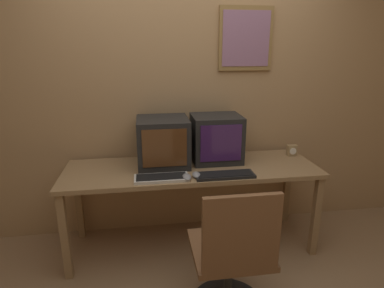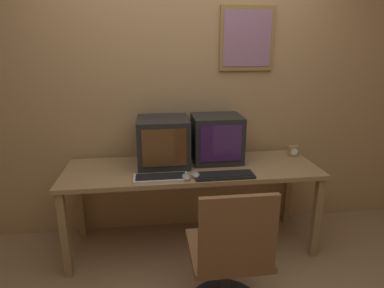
{
  "view_description": "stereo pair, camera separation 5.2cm",
  "coord_description": "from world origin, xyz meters",
  "px_view_note": "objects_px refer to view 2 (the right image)",
  "views": [
    {
      "loc": [
        -0.37,
        -1.51,
        1.7
      ],
      "look_at": [
        0.0,
        0.96,
        0.94
      ],
      "focal_mm": 30.0,
      "sensor_mm": 36.0,
      "label": 1
    },
    {
      "loc": [
        -0.32,
        -1.52,
        1.7
      ],
      "look_at": [
        0.0,
        0.96,
        0.94
      ],
      "focal_mm": 30.0,
      "sensor_mm": 36.0,
      "label": 2
    }
  ],
  "objects_px": {
    "desk_clock": "(293,151)",
    "keyboard_main": "(161,178)",
    "monitor_right": "(217,138)",
    "office_chair": "(229,264)",
    "mouse_far_corner": "(186,177)",
    "mouse_near_keyboard": "(196,175)",
    "keyboard_side": "(224,175)",
    "monitor_left": "(163,142)"
  },
  "relations": [
    {
      "from": "monitor_right",
      "to": "monitor_left",
      "type": "bearing_deg",
      "value": -176.35
    },
    {
      "from": "monitor_right",
      "to": "mouse_near_keyboard",
      "type": "bearing_deg",
      "value": -123.26
    },
    {
      "from": "office_chair",
      "to": "mouse_far_corner",
      "type": "bearing_deg",
      "value": 110.04
    },
    {
      "from": "monitor_left",
      "to": "keyboard_side",
      "type": "distance_m",
      "value": 0.6
    },
    {
      "from": "monitor_left",
      "to": "keyboard_main",
      "type": "distance_m",
      "value": 0.38
    },
    {
      "from": "keyboard_side",
      "to": "desk_clock",
      "type": "bearing_deg",
      "value": 28.24
    },
    {
      "from": "keyboard_main",
      "to": "office_chair",
      "type": "xyz_separation_m",
      "value": [
        0.39,
        -0.6,
        -0.35
      ]
    },
    {
      "from": "monitor_right",
      "to": "office_chair",
      "type": "bearing_deg",
      "value": -96.2
    },
    {
      "from": "monitor_right",
      "to": "keyboard_side",
      "type": "relative_size",
      "value": 0.91
    },
    {
      "from": "monitor_left",
      "to": "monitor_right",
      "type": "relative_size",
      "value": 1.01
    },
    {
      "from": "keyboard_main",
      "to": "mouse_far_corner",
      "type": "relative_size",
      "value": 3.48
    },
    {
      "from": "keyboard_main",
      "to": "mouse_far_corner",
      "type": "xyz_separation_m",
      "value": [
        0.19,
        -0.03,
        0.01
      ]
    },
    {
      "from": "monitor_left",
      "to": "office_chair",
      "type": "relative_size",
      "value": 0.45
    },
    {
      "from": "monitor_right",
      "to": "desk_clock",
      "type": "bearing_deg",
      "value": 1.48
    },
    {
      "from": "monitor_right",
      "to": "office_chair",
      "type": "distance_m",
      "value": 1.1
    },
    {
      "from": "office_chair",
      "to": "monitor_left",
      "type": "bearing_deg",
      "value": 111.13
    },
    {
      "from": "monitor_right",
      "to": "mouse_far_corner",
      "type": "relative_size",
      "value": 3.54
    },
    {
      "from": "office_chair",
      "to": "mouse_near_keyboard",
      "type": "bearing_deg",
      "value": 102.04
    },
    {
      "from": "mouse_near_keyboard",
      "to": "mouse_far_corner",
      "type": "height_order",
      "value": "mouse_far_corner"
    },
    {
      "from": "keyboard_side",
      "to": "mouse_far_corner",
      "type": "xyz_separation_m",
      "value": [
        -0.3,
        -0.02,
        0.01
      ]
    },
    {
      "from": "keyboard_side",
      "to": "desk_clock",
      "type": "height_order",
      "value": "desk_clock"
    },
    {
      "from": "monitor_right",
      "to": "keyboard_main",
      "type": "bearing_deg",
      "value": -144.42
    },
    {
      "from": "keyboard_main",
      "to": "keyboard_side",
      "type": "bearing_deg",
      "value": -1.94
    },
    {
      "from": "mouse_near_keyboard",
      "to": "mouse_far_corner",
      "type": "relative_size",
      "value": 0.95
    },
    {
      "from": "monitor_left",
      "to": "mouse_near_keyboard",
      "type": "bearing_deg",
      "value": -54.71
    },
    {
      "from": "keyboard_main",
      "to": "keyboard_side",
      "type": "relative_size",
      "value": 0.89
    },
    {
      "from": "monitor_left",
      "to": "monitor_right",
      "type": "height_order",
      "value": "monitor_right"
    },
    {
      "from": "desk_clock",
      "to": "monitor_right",
      "type": "bearing_deg",
      "value": -178.52
    },
    {
      "from": "keyboard_side",
      "to": "monitor_right",
      "type": "bearing_deg",
      "value": 87.99
    },
    {
      "from": "desk_clock",
      "to": "keyboard_main",
      "type": "bearing_deg",
      "value": -162.83
    },
    {
      "from": "monitor_left",
      "to": "mouse_far_corner",
      "type": "bearing_deg",
      "value": -67.19
    },
    {
      "from": "monitor_left",
      "to": "mouse_far_corner",
      "type": "xyz_separation_m",
      "value": [
        0.15,
        -0.36,
        -0.18
      ]
    },
    {
      "from": "mouse_far_corner",
      "to": "monitor_right",
      "type": "bearing_deg",
      "value": 51.32
    },
    {
      "from": "monitor_left",
      "to": "keyboard_main",
      "type": "height_order",
      "value": "monitor_left"
    },
    {
      "from": "office_chair",
      "to": "keyboard_side",
      "type": "bearing_deg",
      "value": 81.15
    },
    {
      "from": "mouse_far_corner",
      "to": "office_chair",
      "type": "bearing_deg",
      "value": -69.96
    },
    {
      "from": "monitor_right",
      "to": "keyboard_side",
      "type": "height_order",
      "value": "monitor_right"
    },
    {
      "from": "keyboard_side",
      "to": "monitor_left",
      "type": "bearing_deg",
      "value": 142.57
    },
    {
      "from": "mouse_near_keyboard",
      "to": "office_chair",
      "type": "bearing_deg",
      "value": -77.96
    },
    {
      "from": "monitor_left",
      "to": "mouse_far_corner",
      "type": "height_order",
      "value": "monitor_left"
    },
    {
      "from": "monitor_right",
      "to": "keyboard_side",
      "type": "distance_m",
      "value": 0.42
    },
    {
      "from": "mouse_far_corner",
      "to": "desk_clock",
      "type": "height_order",
      "value": "desk_clock"
    }
  ]
}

